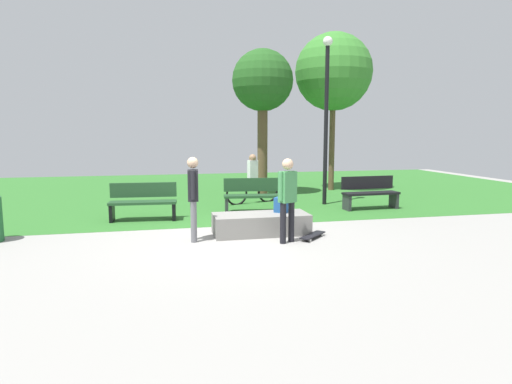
% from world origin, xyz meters
% --- Properties ---
extents(ground_plane, '(28.00, 28.00, 0.00)m').
position_xyz_m(ground_plane, '(0.00, 0.00, 0.00)').
color(ground_plane, gray).
extents(grass_lawn, '(26.60, 12.95, 0.01)m').
position_xyz_m(grass_lawn, '(0.00, 7.52, 0.00)').
color(grass_lawn, '#2D6B28').
rests_on(grass_lawn, ground_plane).
extents(concrete_ledge, '(2.00, 0.84, 0.43)m').
position_xyz_m(concrete_ledge, '(0.69, 0.15, 0.22)').
color(concrete_ledge, gray).
rests_on(concrete_ledge, ground_plane).
extents(backpack_on_ledge, '(0.34, 0.33, 0.32)m').
position_xyz_m(backpack_on_ledge, '(1.15, 0.22, 0.59)').
color(backpack_on_ledge, '#1E4C8C').
rests_on(backpack_on_ledge, concrete_ledge).
extents(skater_performing_trick, '(0.39, 0.32, 1.64)m').
position_xyz_m(skater_performing_trick, '(1.02, -0.67, 0.95)').
color(skater_performing_trick, black).
rests_on(skater_performing_trick, ground_plane).
extents(skater_watching, '(0.23, 0.43, 1.66)m').
position_xyz_m(skater_watching, '(-0.74, -0.14, 0.97)').
color(skater_watching, slate).
rests_on(skater_watching, ground_plane).
extents(skateboard_by_ledge, '(0.71, 0.70, 0.08)m').
position_xyz_m(skateboard_by_ledge, '(1.63, -0.46, 0.06)').
color(skateboard_by_ledge, black).
rests_on(skateboard_by_ledge, ground_plane).
extents(park_bench_by_oak, '(1.64, 0.64, 0.91)m').
position_xyz_m(park_bench_by_oak, '(1.08, 2.68, 0.48)').
color(park_bench_by_oak, '#1E4223').
rests_on(park_bench_by_oak, ground_plane).
extents(park_bench_center_lawn, '(1.62, 0.55, 0.91)m').
position_xyz_m(park_bench_center_lawn, '(4.37, 2.48, 0.48)').
color(park_bench_center_lawn, black).
rests_on(park_bench_center_lawn, ground_plane).
extents(park_bench_far_left, '(1.63, 0.58, 0.91)m').
position_xyz_m(park_bench_far_left, '(-1.79, 2.19, 0.48)').
color(park_bench_far_left, '#1E4223').
rests_on(park_bench_far_left, ground_plane).
extents(tree_slender_maple, '(2.06, 2.06, 4.91)m').
position_xyz_m(tree_slender_maple, '(2.09, 5.93, 3.78)').
color(tree_slender_maple, brown).
rests_on(tree_slender_maple, grass_lawn).
extents(tree_young_birch, '(2.78, 2.78, 5.71)m').
position_xyz_m(tree_young_birch, '(4.88, 6.56, 4.30)').
color(tree_young_birch, brown).
rests_on(tree_young_birch, grass_lawn).
extents(lamp_post, '(0.28, 0.28, 4.86)m').
position_xyz_m(lamp_post, '(3.42, 3.49, 2.90)').
color(lamp_post, black).
rests_on(lamp_post, ground_plane).
extents(cyclist_on_bicycle, '(1.74, 0.64, 1.52)m').
position_xyz_m(cyclist_on_bicycle, '(1.37, 4.16, 0.63)').
color(cyclist_on_bicycle, black).
rests_on(cyclist_on_bicycle, ground_plane).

